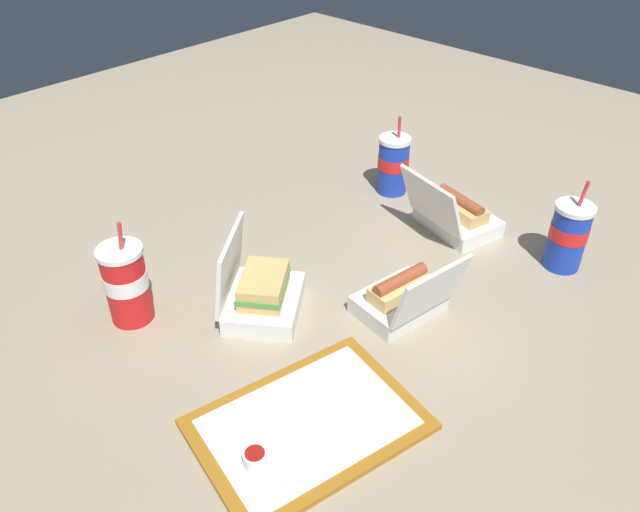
{
  "coord_description": "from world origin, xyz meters",
  "views": [
    {
      "loc": [
        -0.81,
        -0.73,
        0.85
      ],
      "look_at": [
        -0.0,
        0.04,
        0.05
      ],
      "focal_mm": 35.0,
      "sensor_mm": 36.0,
      "label": 1
    }
  ],
  "objects_px": {
    "clamshell_sandwich_left": "(261,293)",
    "ketchup_cup": "(255,457)",
    "soda_cup_left": "(393,164)",
    "food_tray": "(308,424)",
    "soda_cup_corner": "(568,235)",
    "clamshell_hotdog_center": "(455,215)",
    "clamshell_hotdog_corner": "(403,297)",
    "plastic_fork": "(235,410)",
    "soda_cup_front": "(126,283)"
  },
  "relations": [
    {
      "from": "ketchup_cup",
      "to": "clamshell_hotdog_corner",
      "type": "height_order",
      "value": "clamshell_hotdog_corner"
    },
    {
      "from": "ketchup_cup",
      "to": "plastic_fork",
      "type": "relative_size",
      "value": 0.36
    },
    {
      "from": "plastic_fork",
      "to": "clamshell_hotdog_corner",
      "type": "height_order",
      "value": "clamshell_hotdog_corner"
    },
    {
      "from": "soda_cup_corner",
      "to": "clamshell_sandwich_left",
      "type": "bearing_deg",
      "value": 146.74
    },
    {
      "from": "clamshell_sandwich_left",
      "to": "clamshell_hotdog_corner",
      "type": "bearing_deg",
      "value": -47.97
    },
    {
      "from": "food_tray",
      "to": "clamshell_hotdog_corner",
      "type": "distance_m",
      "value": 0.35
    },
    {
      "from": "clamshell_hotdog_corner",
      "to": "soda_cup_corner",
      "type": "relative_size",
      "value": 0.89
    },
    {
      "from": "plastic_fork",
      "to": "soda_cup_front",
      "type": "distance_m",
      "value": 0.36
    },
    {
      "from": "clamshell_sandwich_left",
      "to": "soda_cup_corner",
      "type": "bearing_deg",
      "value": -33.26
    },
    {
      "from": "soda_cup_left",
      "to": "food_tray",
      "type": "bearing_deg",
      "value": -151.49
    },
    {
      "from": "soda_cup_front",
      "to": "food_tray",
      "type": "bearing_deg",
      "value": -84.28
    },
    {
      "from": "plastic_fork",
      "to": "clamshell_hotdog_center",
      "type": "bearing_deg",
      "value": 24.72
    },
    {
      "from": "clamshell_sandwich_left",
      "to": "soda_cup_corner",
      "type": "relative_size",
      "value": 1.07
    },
    {
      "from": "food_tray",
      "to": "clamshell_sandwich_left",
      "type": "xyz_separation_m",
      "value": [
        0.15,
        0.28,
        0.04
      ]
    },
    {
      "from": "soda_cup_front",
      "to": "plastic_fork",
      "type": "bearing_deg",
      "value": -93.94
    },
    {
      "from": "clamshell_sandwich_left",
      "to": "ketchup_cup",
      "type": "bearing_deg",
      "value": -133.45
    },
    {
      "from": "food_tray",
      "to": "soda_cup_front",
      "type": "relative_size",
      "value": 1.81
    },
    {
      "from": "clamshell_hotdog_center",
      "to": "soda_cup_corner",
      "type": "distance_m",
      "value": 0.27
    },
    {
      "from": "food_tray",
      "to": "plastic_fork",
      "type": "relative_size",
      "value": 3.8
    },
    {
      "from": "food_tray",
      "to": "soda_cup_left",
      "type": "relative_size",
      "value": 1.92
    },
    {
      "from": "clamshell_hotdog_center",
      "to": "soda_cup_front",
      "type": "height_order",
      "value": "soda_cup_front"
    },
    {
      "from": "food_tray",
      "to": "soda_cup_front",
      "type": "height_order",
      "value": "soda_cup_front"
    },
    {
      "from": "soda_cup_corner",
      "to": "soda_cup_left",
      "type": "distance_m",
      "value": 0.5
    },
    {
      "from": "food_tray",
      "to": "plastic_fork",
      "type": "height_order",
      "value": "plastic_fork"
    },
    {
      "from": "clamshell_hotdog_center",
      "to": "soda_cup_corner",
      "type": "relative_size",
      "value": 1.06
    },
    {
      "from": "food_tray",
      "to": "ketchup_cup",
      "type": "relative_size",
      "value": 10.46
    },
    {
      "from": "ketchup_cup",
      "to": "plastic_fork",
      "type": "distance_m",
      "value": 0.11
    },
    {
      "from": "plastic_fork",
      "to": "soda_cup_corner",
      "type": "distance_m",
      "value": 0.83
    },
    {
      "from": "food_tray",
      "to": "soda_cup_left",
      "type": "bearing_deg",
      "value": 28.51
    },
    {
      "from": "soda_cup_corner",
      "to": "clamshell_hotdog_center",
      "type": "bearing_deg",
      "value": 98.8
    },
    {
      "from": "soda_cup_corner",
      "to": "food_tray",
      "type": "bearing_deg",
      "value": 172.41
    },
    {
      "from": "soda_cup_front",
      "to": "soda_cup_left",
      "type": "relative_size",
      "value": 1.06
    },
    {
      "from": "plastic_fork",
      "to": "soda_cup_left",
      "type": "distance_m",
      "value": 0.86
    },
    {
      "from": "soda_cup_left",
      "to": "clamshell_sandwich_left",
      "type": "bearing_deg",
      "value": -168.79
    },
    {
      "from": "clamshell_sandwich_left",
      "to": "clamshell_hotdog_center",
      "type": "bearing_deg",
      "value": -12.14
    },
    {
      "from": "food_tray",
      "to": "soda_cup_corner",
      "type": "relative_size",
      "value": 1.91
    },
    {
      "from": "ketchup_cup",
      "to": "plastic_fork",
      "type": "height_order",
      "value": "ketchup_cup"
    },
    {
      "from": "food_tray",
      "to": "clamshell_hotdog_corner",
      "type": "xyz_separation_m",
      "value": [
        0.35,
        0.07,
        0.03
      ]
    },
    {
      "from": "food_tray",
      "to": "plastic_fork",
      "type": "bearing_deg",
      "value": 123.14
    },
    {
      "from": "food_tray",
      "to": "plastic_fork",
      "type": "distance_m",
      "value": 0.13
    },
    {
      "from": "clamshell_sandwich_left",
      "to": "soda_cup_left",
      "type": "xyz_separation_m",
      "value": [
        0.58,
        0.12,
        0.04
      ]
    },
    {
      "from": "clamshell_sandwich_left",
      "to": "soda_cup_left",
      "type": "distance_m",
      "value": 0.6
    },
    {
      "from": "ketchup_cup",
      "to": "clamshell_hotdog_corner",
      "type": "bearing_deg",
      "value": 7.85
    },
    {
      "from": "clamshell_sandwich_left",
      "to": "soda_cup_front",
      "type": "height_order",
      "value": "soda_cup_front"
    },
    {
      "from": "clamshell_sandwich_left",
      "to": "soda_cup_left",
      "type": "relative_size",
      "value": 1.08
    },
    {
      "from": "soda_cup_front",
      "to": "soda_cup_left",
      "type": "distance_m",
      "value": 0.78
    },
    {
      "from": "plastic_fork",
      "to": "soda_cup_front",
      "type": "height_order",
      "value": "soda_cup_front"
    },
    {
      "from": "soda_cup_corner",
      "to": "soda_cup_left",
      "type": "height_order",
      "value": "same"
    },
    {
      "from": "plastic_fork",
      "to": "soda_cup_corner",
      "type": "bearing_deg",
      "value": 5.88
    },
    {
      "from": "ketchup_cup",
      "to": "clamshell_hotdog_center",
      "type": "height_order",
      "value": "clamshell_hotdog_center"
    }
  ]
}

